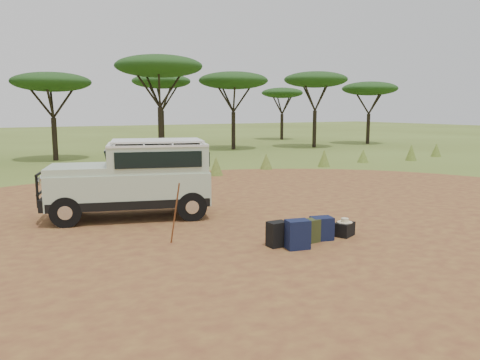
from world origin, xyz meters
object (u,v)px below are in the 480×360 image
walking_staff (175,214)px  hard_case (344,229)px  backpack_black (277,234)px  backpack_olive (310,231)px  backpack_navy (297,235)px  duffel_navy (322,228)px  safari_vehicle (135,180)px

walking_staff → hard_case: 3.79m
backpack_black → backpack_olive: 0.80m
walking_staff → backpack_navy: 2.57m
backpack_olive → hard_case: size_ratio=1.13×
walking_staff → duffel_navy: size_ratio=2.65×
walking_staff → duffel_navy: 3.18m
safari_vehicle → backpack_black: bearing=-49.8°
safari_vehicle → backpack_olive: safari_vehicle is taller
safari_vehicle → backpack_olive: 4.90m
safari_vehicle → backpack_navy: size_ratio=7.37×
backpack_black → backpack_navy: size_ratio=0.88×
backpack_navy → backpack_olive: size_ratio=1.19×
backpack_black → duffel_navy: 1.13m
backpack_olive → duffel_navy: duffel_navy is taller
safari_vehicle → backpack_navy: 4.86m
backpack_black → backpack_olive: (0.80, -0.09, -0.01)m
backpack_navy → hard_case: bearing=22.5°
walking_staff → backpack_navy: bearing=-58.9°
backpack_navy → backpack_black: bearing=142.5°
backpack_navy → walking_staff: bearing=156.0°
backpack_black → walking_staff: bearing=145.5°
walking_staff → backpack_navy: size_ratio=2.24×
backpack_black → backpack_navy: backpack_navy is taller
hard_case → duffel_navy: bearing=155.2°
backpack_navy → duffel_navy: 0.90m
walking_staff → backpack_olive: 2.89m
duffel_navy → hard_case: (0.64, -0.03, -0.10)m
safari_vehicle → duffel_navy: size_ratio=8.73×
backpack_black → hard_case: (1.77, -0.09, -0.11)m
safari_vehicle → backpack_navy: bearing=-48.4°
backpack_black → backpack_olive: size_ratio=1.05×
walking_staff → backpack_olive: (2.55, -1.30, -0.41)m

